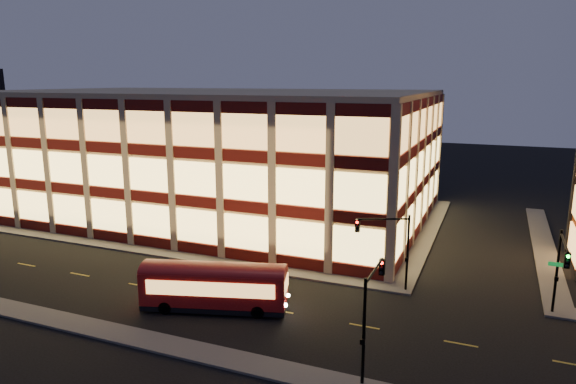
% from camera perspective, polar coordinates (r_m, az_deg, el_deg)
% --- Properties ---
extents(ground, '(200.00, 200.00, 0.00)m').
position_cam_1_polar(ground, '(49.16, -15.55, -6.78)').
color(ground, black).
rests_on(ground, ground).
extents(sidewalk_office_south, '(54.00, 2.00, 0.15)m').
position_cam_1_polar(sidewalk_office_south, '(51.69, -17.52, -5.87)').
color(sidewalk_office_south, '#514F4C').
rests_on(sidewalk_office_south, ground).
extents(sidewalk_office_east, '(2.00, 30.00, 0.15)m').
position_cam_1_polar(sidewalk_office_east, '(55.96, 15.22, -4.34)').
color(sidewalk_office_east, '#514F4C').
rests_on(sidewalk_office_east, ground).
extents(sidewalk_tower_west, '(2.00, 30.00, 0.15)m').
position_cam_1_polar(sidewalk_tower_west, '(55.85, 26.51, -5.27)').
color(sidewalk_tower_west, '#514F4C').
rests_on(sidewalk_tower_west, ground).
extents(sidewalk_near, '(100.00, 2.00, 0.15)m').
position_cam_1_polar(sidewalk_near, '(40.47, -27.07, -11.84)').
color(sidewalk_near, '#514F4C').
rests_on(sidewalk_near, ground).
extents(office_building, '(50.45, 30.45, 14.50)m').
position_cam_1_polar(office_building, '(62.74, -8.61, 4.44)').
color(office_building, tan).
rests_on(office_building, ground).
extents(traffic_signal_far, '(3.79, 1.87, 6.00)m').
position_cam_1_polar(traffic_signal_far, '(39.03, 11.20, -5.21)').
color(traffic_signal_far, black).
rests_on(traffic_signal_far, ground).
extents(traffic_signal_right, '(1.20, 4.37, 6.00)m').
position_cam_1_polar(traffic_signal_right, '(37.86, 28.04, -7.05)').
color(traffic_signal_right, black).
rests_on(traffic_signal_right, ground).
extents(traffic_signal_near, '(0.32, 4.45, 6.00)m').
position_cam_1_polar(traffic_signal_near, '(28.43, 9.23, -11.91)').
color(traffic_signal_near, black).
rests_on(traffic_signal_near, ground).
extents(trolley_bus, '(10.34, 5.23, 3.40)m').
position_cam_1_polar(trolley_bus, '(36.52, -8.19, -10.06)').
color(trolley_bus, '#9A0809').
rests_on(trolley_bus, ground).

